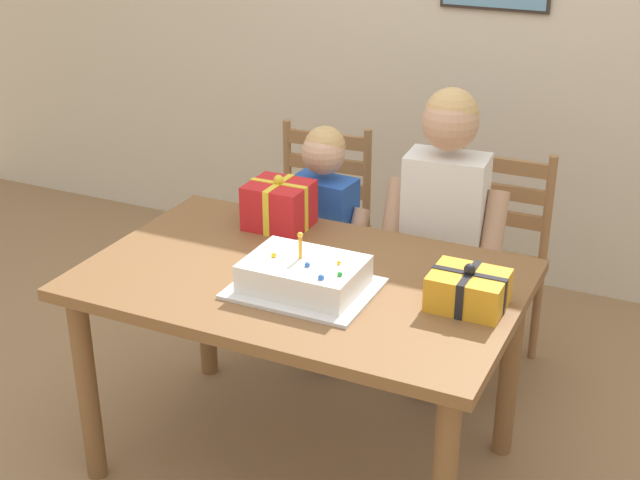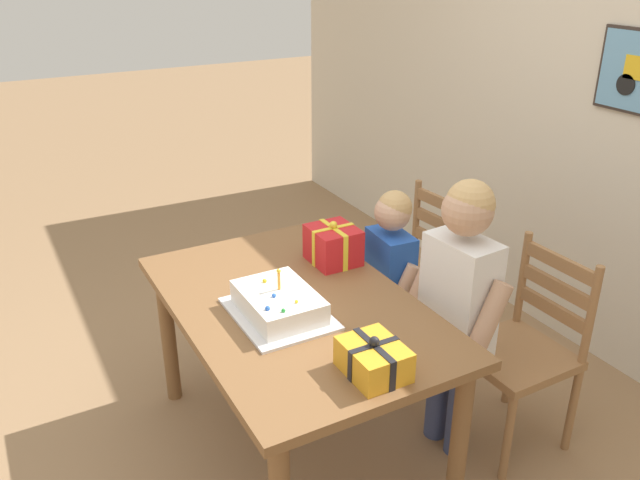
{
  "view_description": "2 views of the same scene",
  "coord_description": "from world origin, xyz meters",
  "px_view_note": "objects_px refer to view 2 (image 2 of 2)",
  "views": [
    {
      "loc": [
        1.16,
        -2.3,
        2.04
      ],
      "look_at": [
        0.01,
        0.11,
        0.84
      ],
      "focal_mm": 49.55,
      "sensor_mm": 36.0,
      "label": 1
    },
    {
      "loc": [
        2.06,
        -1.01,
        2.08
      ],
      "look_at": [
        0.02,
        0.1,
        1.02
      ],
      "focal_mm": 36.56,
      "sensor_mm": 36.0,
      "label": 2
    }
  ],
  "objects_px": {
    "dining_table": "(295,324)",
    "birthday_cake": "(279,304)",
    "child_younger": "(389,273)",
    "chair_right": "(523,349)",
    "gift_box_red_large": "(333,245)",
    "child_older": "(459,295)",
    "gift_box_beside_cake": "(374,359)",
    "chair_left": "(416,276)"
  },
  "relations": [
    {
      "from": "chair_right",
      "to": "child_younger",
      "type": "relative_size",
      "value": 0.87
    },
    {
      "from": "gift_box_beside_cake",
      "to": "chair_right",
      "type": "distance_m",
      "value": 0.97
    },
    {
      "from": "child_younger",
      "to": "chair_right",
      "type": "bearing_deg",
      "value": 26.92
    },
    {
      "from": "chair_left",
      "to": "chair_right",
      "type": "height_order",
      "value": "same"
    },
    {
      "from": "dining_table",
      "to": "child_younger",
      "type": "height_order",
      "value": "child_younger"
    },
    {
      "from": "dining_table",
      "to": "child_younger",
      "type": "bearing_deg",
      "value": 108.91
    },
    {
      "from": "chair_left",
      "to": "child_older",
      "type": "height_order",
      "value": "child_older"
    },
    {
      "from": "child_older",
      "to": "child_younger",
      "type": "relative_size",
      "value": 1.19
    },
    {
      "from": "gift_box_beside_cake",
      "to": "chair_left",
      "type": "relative_size",
      "value": 0.25
    },
    {
      "from": "gift_box_red_large",
      "to": "chair_left",
      "type": "distance_m",
      "value": 0.71
    },
    {
      "from": "dining_table",
      "to": "child_older",
      "type": "xyz_separation_m",
      "value": [
        0.29,
        0.61,
        0.11
      ]
    },
    {
      "from": "gift_box_red_large",
      "to": "chair_right",
      "type": "distance_m",
      "value": 0.95
    },
    {
      "from": "gift_box_red_large",
      "to": "child_younger",
      "type": "bearing_deg",
      "value": 81.55
    },
    {
      "from": "dining_table",
      "to": "gift_box_beside_cake",
      "type": "height_order",
      "value": "gift_box_beside_cake"
    },
    {
      "from": "gift_box_beside_cake",
      "to": "child_younger",
      "type": "relative_size",
      "value": 0.22
    },
    {
      "from": "gift_box_red_large",
      "to": "child_older",
      "type": "xyz_separation_m",
      "value": [
        0.54,
        0.29,
        -0.07
      ]
    },
    {
      "from": "birthday_cake",
      "to": "chair_right",
      "type": "relative_size",
      "value": 0.48
    },
    {
      "from": "chair_right",
      "to": "child_older",
      "type": "relative_size",
      "value": 0.73
    },
    {
      "from": "chair_right",
      "to": "chair_left",
      "type": "bearing_deg",
      "value": -179.99
    },
    {
      "from": "gift_box_red_large",
      "to": "child_younger",
      "type": "relative_size",
      "value": 0.21
    },
    {
      "from": "chair_left",
      "to": "chair_right",
      "type": "bearing_deg",
      "value": 0.01
    },
    {
      "from": "gift_box_red_large",
      "to": "child_older",
      "type": "bearing_deg",
      "value": 28.09
    },
    {
      "from": "gift_box_red_large",
      "to": "child_younger",
      "type": "xyz_separation_m",
      "value": [
        0.04,
        0.29,
        -0.2
      ]
    },
    {
      "from": "dining_table",
      "to": "gift_box_red_large",
      "type": "xyz_separation_m",
      "value": [
        -0.25,
        0.32,
        0.18
      ]
    },
    {
      "from": "chair_right",
      "to": "dining_table",
      "type": "bearing_deg",
      "value": -113.13
    },
    {
      "from": "gift_box_red_large",
      "to": "birthday_cake",
      "type": "bearing_deg",
      "value": -53.66
    },
    {
      "from": "child_older",
      "to": "child_younger",
      "type": "bearing_deg",
      "value": 179.95
    },
    {
      "from": "gift_box_beside_cake",
      "to": "dining_table",
      "type": "bearing_deg",
      "value": -177.82
    },
    {
      "from": "gift_box_beside_cake",
      "to": "chair_left",
      "type": "distance_m",
      "value": 1.35
    },
    {
      "from": "birthday_cake",
      "to": "chair_right",
      "type": "xyz_separation_m",
      "value": [
        0.33,
        1.01,
        -0.34
      ]
    },
    {
      "from": "dining_table",
      "to": "chair_left",
      "type": "relative_size",
      "value": 1.54
    },
    {
      "from": "birthday_cake",
      "to": "chair_left",
      "type": "xyz_separation_m",
      "value": [
        -0.45,
        1.01,
        -0.34
      ]
    },
    {
      "from": "birthday_cake",
      "to": "child_younger",
      "type": "xyz_separation_m",
      "value": [
        -0.27,
        0.71,
        -0.16
      ]
    },
    {
      "from": "dining_table",
      "to": "birthday_cake",
      "type": "relative_size",
      "value": 3.22
    },
    {
      "from": "gift_box_beside_cake",
      "to": "child_younger",
      "type": "xyz_separation_m",
      "value": [
        -0.76,
        0.59,
        -0.17
      ]
    },
    {
      "from": "chair_right",
      "to": "gift_box_red_large",
      "type": "bearing_deg",
      "value": -137.35
    },
    {
      "from": "chair_left",
      "to": "child_older",
      "type": "bearing_deg",
      "value": -24.15
    },
    {
      "from": "child_younger",
      "to": "dining_table",
      "type": "bearing_deg",
      "value": -71.09
    },
    {
      "from": "birthday_cake",
      "to": "child_younger",
      "type": "bearing_deg",
      "value": 110.6
    },
    {
      "from": "gift_box_red_large",
      "to": "chair_left",
      "type": "xyz_separation_m",
      "value": [
        -0.14,
        0.59,
        -0.37
      ]
    },
    {
      "from": "dining_table",
      "to": "gift_box_red_large",
      "type": "relative_size",
      "value": 6.31
    },
    {
      "from": "child_older",
      "to": "chair_left",
      "type": "bearing_deg",
      "value": 155.85
    }
  ]
}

